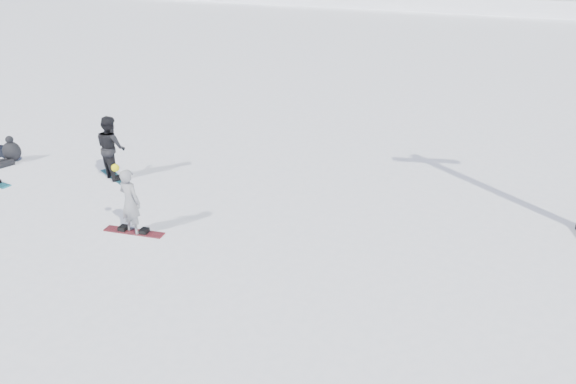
# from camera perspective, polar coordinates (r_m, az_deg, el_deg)

# --- Properties ---
(ground) EXTENTS (420.00, 420.00, 0.00)m
(ground) POSITION_cam_1_polar(r_m,az_deg,el_deg) (15.59, -22.70, -1.97)
(ground) COLOR white
(ground) RESTS_ON ground
(alpine_backdrop) EXTENTS (412.50, 227.00, 53.20)m
(alpine_backdrop) POSITION_cam_1_polar(r_m,az_deg,el_deg) (200.58, 19.53, 17.08)
(alpine_backdrop) COLOR white
(alpine_backdrop) RESTS_ON ground
(snowboarder_woman) EXTENTS (0.64, 0.47, 1.76)m
(snowboarder_woman) POSITION_cam_1_polar(r_m,az_deg,el_deg) (13.59, -15.76, -0.91)
(snowboarder_woman) COLOR gray
(snowboarder_woman) RESTS_ON ground
(snowboarder_man) EXTENTS (1.11, 1.00, 1.86)m
(snowboarder_man) POSITION_cam_1_polar(r_m,az_deg,el_deg) (16.99, -17.52, 4.34)
(snowboarder_man) COLOR black
(snowboarder_man) RESTS_ON ground
(seated_rider) EXTENTS (0.74, 1.08, 0.84)m
(seated_rider) POSITION_cam_1_polar(r_m,az_deg,el_deg) (19.65, -26.37, 3.66)
(seated_rider) COLOR black
(seated_rider) RESTS_ON ground
(gear_bag) EXTENTS (0.45, 0.30, 0.30)m
(gear_bag) POSITION_cam_1_polar(r_m,az_deg,el_deg) (20.38, -27.00, 3.70)
(gear_bag) COLOR black
(gear_bag) RESTS_ON ground
(snowboard_woman) EXTENTS (1.53, 0.54, 0.03)m
(snowboard_woman) POSITION_cam_1_polar(r_m,az_deg,el_deg) (13.94, -15.38, -3.92)
(snowboard_woman) COLOR maroon
(snowboard_woman) RESTS_ON ground
(snowboard_man) EXTENTS (1.48, 0.89, 0.03)m
(snowboard_man) POSITION_cam_1_polar(r_m,az_deg,el_deg) (17.31, -17.15, 1.50)
(snowboard_man) COLOR #16667B
(snowboard_man) RESTS_ON ground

